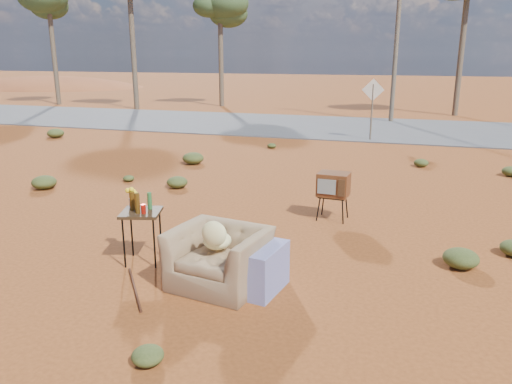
# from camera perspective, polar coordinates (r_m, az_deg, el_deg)

# --- Properties ---
(ground) EXTENTS (140.00, 140.00, 0.00)m
(ground) POSITION_cam_1_polar(r_m,az_deg,el_deg) (7.48, -6.32, -8.42)
(ground) COLOR #944B1D
(ground) RESTS_ON ground
(highway) EXTENTS (140.00, 7.00, 0.04)m
(highway) POSITION_cam_1_polar(r_m,az_deg,el_deg) (21.65, 9.54, 7.34)
(highway) COLOR #565659
(highway) RESTS_ON ground
(dirt_mound) EXTENTS (26.00, 18.00, 2.00)m
(dirt_mound) POSITION_cam_1_polar(r_m,az_deg,el_deg) (52.00, -22.58, 11.04)
(dirt_mound) COLOR #9F5126
(dirt_mound) RESTS_ON ground
(armchair) EXTENTS (1.55, 0.97, 1.06)m
(armchair) POSITION_cam_1_polar(r_m,az_deg,el_deg) (6.66, -3.39, -6.85)
(armchair) COLOR #8A6C4B
(armchair) RESTS_ON ground
(tv_unit) EXTENTS (0.60, 0.50, 0.90)m
(tv_unit) POSITION_cam_1_polar(r_m,az_deg,el_deg) (9.37, 8.85, 0.79)
(tv_unit) COLOR black
(tv_unit) RESTS_ON ground
(side_table) EXTENTS (0.69, 0.69, 1.11)m
(side_table) POSITION_cam_1_polar(r_m,az_deg,el_deg) (7.54, -13.24, -1.89)
(side_table) COLOR #342312
(side_table) RESTS_ON ground
(rusty_bar) EXTENTS (0.81, 1.08, 0.04)m
(rusty_bar) POSITION_cam_1_polar(r_m,az_deg,el_deg) (6.93, -13.68, -10.66)
(rusty_bar) COLOR #4F2215
(rusty_bar) RESTS_ON ground
(road_sign) EXTENTS (0.78, 0.06, 2.19)m
(road_sign) POSITION_cam_1_polar(r_m,az_deg,el_deg) (18.37, 13.18, 10.37)
(road_sign) COLOR brown
(road_sign) RESTS_ON ground
(eucalyptus_far_left) EXTENTS (3.20, 3.20, 7.10)m
(eucalyptus_far_left) POSITION_cam_1_polar(r_m,az_deg,el_deg) (33.60, -22.64, 19.38)
(eucalyptus_far_left) COLOR brown
(eucalyptus_far_left) RESTS_ON ground
(eucalyptus_near_left) EXTENTS (3.20, 3.20, 6.60)m
(eucalyptus_near_left) POSITION_cam_1_polar(r_m,az_deg,el_deg) (30.34, -4.13, 20.07)
(eucalyptus_near_left) COLOR brown
(eucalyptus_near_left) RESTS_ON ground
(utility_pole_center) EXTENTS (1.40, 0.20, 8.00)m
(utility_pole_center) POSITION_cam_1_polar(r_m,az_deg,el_deg) (23.80, 15.87, 17.67)
(utility_pole_center) COLOR brown
(utility_pole_center) RESTS_ON ground
(scrub_patch) EXTENTS (17.49, 8.07, 0.33)m
(scrub_patch) POSITION_cam_1_polar(r_m,az_deg,el_deg) (11.62, -1.57, 1.14)
(scrub_patch) COLOR #485123
(scrub_patch) RESTS_ON ground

